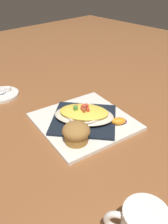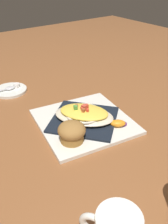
# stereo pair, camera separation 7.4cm
# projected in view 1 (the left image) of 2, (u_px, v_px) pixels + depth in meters

# --- Properties ---
(ground_plane) EXTENTS (2.60, 2.60, 0.00)m
(ground_plane) POSITION_uv_depth(u_px,v_px,m) (84.00, 123.00, 0.76)
(ground_plane) COLOR brown
(square_plate) EXTENTS (0.32, 0.32, 0.01)m
(square_plate) POSITION_uv_depth(u_px,v_px,m) (84.00, 121.00, 0.76)
(square_plate) COLOR silver
(square_plate) RESTS_ON ground_plane
(folded_napkin) EXTENTS (0.27, 0.27, 0.01)m
(folded_napkin) POSITION_uv_depth(u_px,v_px,m) (84.00, 119.00, 0.75)
(folded_napkin) COLOR black
(folded_napkin) RESTS_ON square_plate
(gratin_dish) EXTENTS (0.22, 0.21, 0.05)m
(gratin_dish) POSITION_uv_depth(u_px,v_px,m) (84.00, 114.00, 0.74)
(gratin_dish) COLOR beige
(gratin_dish) RESTS_ON folded_napkin
(muffin) EXTENTS (0.08, 0.08, 0.06)m
(muffin) POSITION_uv_depth(u_px,v_px,m) (76.00, 133.00, 0.65)
(muffin) COLOR #A06E2F
(muffin) RESTS_ON square_plate
(orange_garnish) EXTENTS (0.06, 0.07, 0.02)m
(orange_garnish) POSITION_uv_depth(u_px,v_px,m) (119.00, 121.00, 0.74)
(orange_garnish) COLOR #5D2A60
(orange_garnish) RESTS_ON square_plate
(creamer_saucer) EXTENTS (0.13, 0.13, 0.01)m
(creamer_saucer) POSITION_uv_depth(u_px,v_px,m) (2.00, 95.00, 0.91)
(creamer_saucer) COLOR silver
(creamer_saucer) RESTS_ON ground_plane
(spoon) EXTENTS (0.03, 0.11, 0.01)m
(spoon) POSITION_uv_depth(u_px,v_px,m) (0.00, 93.00, 0.90)
(spoon) COLOR silver
(spoon) RESTS_ON creamer_saucer
(creamer_cup_0) EXTENTS (0.02, 0.02, 0.02)m
(creamer_cup_0) POSITION_uv_depth(u_px,v_px,m) (8.00, 89.00, 0.92)
(creamer_cup_0) COLOR white
(creamer_cup_0) RESTS_ON creamer_saucer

